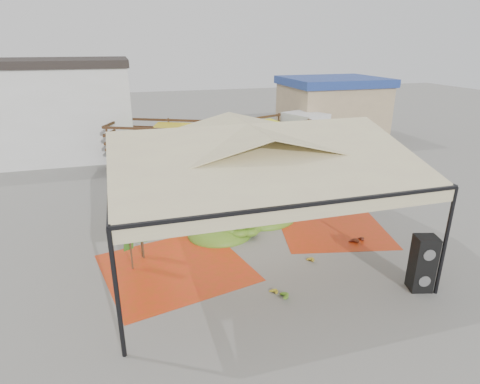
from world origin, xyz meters
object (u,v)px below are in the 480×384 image
object	(u,v)px
banana_heap	(224,205)
truck_left	(184,140)
vendor	(260,183)
truck_right	(277,134)
speaker_stack	(423,263)

from	to	relation	value
banana_heap	truck_left	xyz separation A→B (m)	(-0.30, 7.19, 0.88)
vendor	truck_right	distance (m)	6.58
truck_left	vendor	bearing A→B (deg)	-43.44
speaker_stack	vendor	distance (m)	7.60
speaker_stack	truck_left	bearing A→B (deg)	123.35
truck_left	truck_right	world-z (taller)	truck_left
vendor	truck_right	bearing A→B (deg)	-135.55
banana_heap	truck_right	distance (m)	8.93
truck_right	truck_left	bearing A→B (deg)	160.46
speaker_stack	vendor	size ratio (longest dim) A/B	1.00
speaker_stack	truck_left	world-z (taller)	truck_left
truck_left	banana_heap	bearing A→B (deg)	-62.72
banana_heap	vendor	xyz separation A→B (m)	(1.93, 1.57, 0.15)
vendor	truck_right	world-z (taller)	truck_right
banana_heap	truck_right	size ratio (longest dim) A/B	0.80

